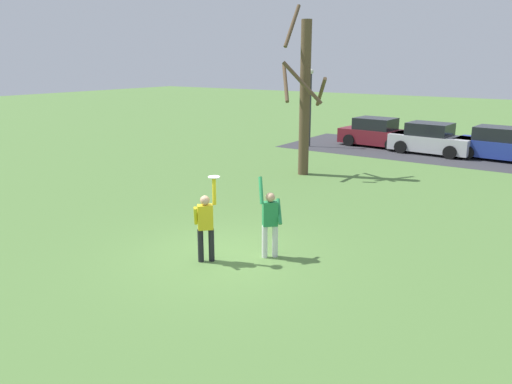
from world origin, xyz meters
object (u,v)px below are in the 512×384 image
(parked_car_maroon, at_px, (377,133))
(lamppost_by_lot, at_px, (310,100))
(parked_car_silver, at_px, (431,140))
(parked_car_blue, at_px, (500,145))
(frisbee_disc, at_px, (214,177))
(bare_tree_tall, at_px, (304,96))
(person_catcher, at_px, (205,223))
(person_defender, at_px, (270,219))

(parked_car_maroon, distance_m, lamppost_by_lot, 4.24)
(parked_car_silver, height_order, parked_car_blue, same)
(parked_car_maroon, height_order, parked_car_blue, same)
(frisbee_disc, distance_m, parked_car_silver, 17.65)
(parked_car_maroon, xyz_separation_m, bare_tree_tall, (0.11, -8.66, 2.58))
(person_catcher, xyz_separation_m, parked_car_silver, (0.27, 17.75, -0.25))
(person_catcher, distance_m, lamppost_by_lot, 17.22)
(person_catcher, bearing_deg, bare_tree_tall, 61.69)
(person_defender, relative_size, parked_car_blue, 0.48)
(parked_car_blue, relative_size, bare_tree_tall, 0.61)
(parked_car_blue, height_order, bare_tree_tall, bare_tree_tall)
(person_catcher, distance_m, frisbee_disc, 1.13)
(frisbee_disc, bearing_deg, person_defender, 44.50)
(person_defender, bearing_deg, parked_car_blue, -142.60)
(frisbee_disc, height_order, lamppost_by_lot, lamppost_by_lot)
(person_catcher, height_order, frisbee_disc, frisbee_disc)
(frisbee_disc, distance_m, parked_car_blue, 18.18)
(parked_car_blue, relative_size, lamppost_by_lot, 0.99)
(frisbee_disc, xyz_separation_m, lamppost_by_lot, (-6.14, 15.91, 0.49))
(parked_car_silver, xyz_separation_m, parked_car_blue, (3.25, 0.22, 0.00))
(parked_car_silver, bearing_deg, parked_car_blue, 8.34)
(frisbee_disc, height_order, bare_tree_tall, bare_tree_tall)
(bare_tree_tall, bearing_deg, parked_car_blue, 52.64)
(bare_tree_tall, xyz_separation_m, lamppost_by_lot, (-3.17, 6.39, -0.73))
(parked_car_maroon, bearing_deg, bare_tree_tall, -84.85)
(parked_car_maroon, bearing_deg, lamppost_by_lot, -139.14)
(person_catcher, height_order, parked_car_silver, person_catcher)
(person_defender, xyz_separation_m, parked_car_maroon, (-4.04, 17.23, -0.25))
(lamppost_by_lot, bearing_deg, person_catcher, -69.58)
(parked_car_silver, relative_size, bare_tree_tall, 0.61)
(parked_car_silver, height_order, bare_tree_tall, bare_tree_tall)
(parked_car_silver, xyz_separation_m, bare_tree_tall, (-3.08, -8.07, 2.58))
(parked_car_silver, bearing_deg, frisbee_disc, -85.93)
(frisbee_disc, bearing_deg, bare_tree_tall, 107.33)
(person_catcher, relative_size, bare_tree_tall, 0.30)
(person_catcher, xyz_separation_m, person_defender, (1.12, 1.10, -0.00))
(person_catcher, xyz_separation_m, parked_car_maroon, (-2.92, 18.34, -0.25))
(lamppost_by_lot, bearing_deg, frisbee_disc, -68.89)
(person_catcher, relative_size, person_defender, 1.02)
(person_defender, height_order, bare_tree_tall, bare_tree_tall)
(person_catcher, xyz_separation_m, parked_car_blue, (3.52, 17.97, -0.25))
(person_catcher, bearing_deg, parked_car_silver, 44.63)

